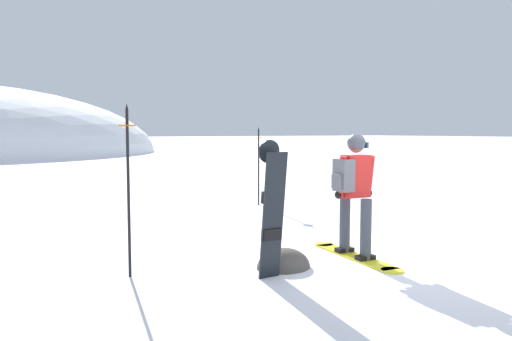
% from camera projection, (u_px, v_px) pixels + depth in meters
% --- Properties ---
extents(ground_plane, '(300.00, 300.00, 0.00)m').
position_uv_depth(ground_plane, '(419.00, 266.00, 6.47)').
color(ground_plane, white).
extents(snowboarder_main, '(0.65, 1.83, 1.71)m').
position_uv_depth(snowboarder_main, '(354.00, 192.00, 6.84)').
color(snowboarder_main, yellow).
rests_on(snowboarder_main, ground).
extents(spare_snowboard, '(0.28, 0.22, 1.65)m').
position_uv_depth(spare_snowboard, '(272.00, 209.00, 5.86)').
color(spare_snowboard, black).
rests_on(spare_snowboard, ground).
extents(piste_marker_near, '(0.20, 0.20, 1.85)m').
position_uv_depth(piste_marker_near, '(259.00, 160.00, 11.78)').
color(piste_marker_near, black).
rests_on(piste_marker_near, ground).
extents(piste_marker_far, '(0.20, 0.20, 2.08)m').
position_uv_depth(piste_marker_far, '(128.00, 179.00, 5.92)').
color(piste_marker_far, black).
rests_on(piste_marker_far, ground).
extents(rock_dark, '(0.72, 0.61, 0.50)m').
position_uv_depth(rock_dark, '(284.00, 268.00, 6.40)').
color(rock_dark, '#4C4742').
rests_on(rock_dark, ground).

